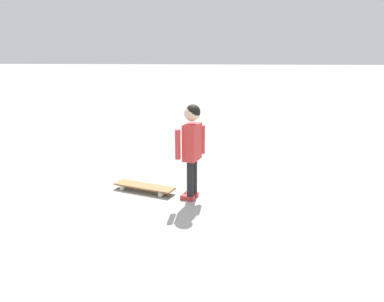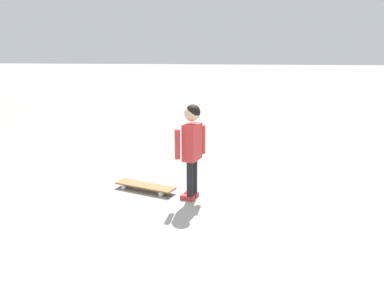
# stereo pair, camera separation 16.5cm
# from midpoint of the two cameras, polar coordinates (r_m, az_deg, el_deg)

# --- Properties ---
(ground_plane) EXTENTS (50.00, 50.00, 0.00)m
(ground_plane) POSITION_cam_midpoint_polar(r_m,az_deg,el_deg) (5.18, 0.58, -4.38)
(ground_plane) COLOR gray
(child_person) EXTENTS (0.30, 0.31, 1.06)m
(child_person) POSITION_cam_midpoint_polar(r_m,az_deg,el_deg) (4.49, -1.07, 1.31)
(child_person) COLOR black
(child_person) RESTS_ON ground
(skateboard) EXTENTS (0.45, 0.76, 0.07)m
(skateboard) POSITION_cam_midpoint_polar(r_m,az_deg,el_deg) (4.92, -7.51, -4.85)
(skateboard) COLOR olive
(skateboard) RESTS_ON ground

